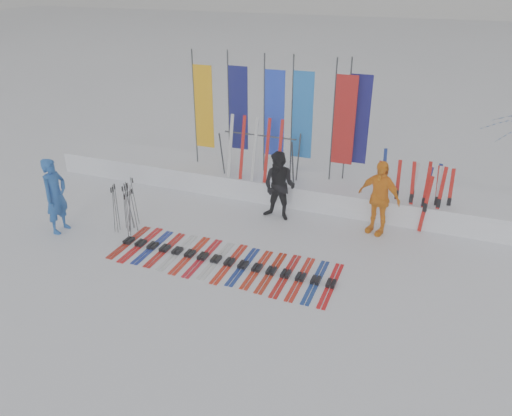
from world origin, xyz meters
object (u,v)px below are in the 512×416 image
at_px(person_blue, 56,196).
at_px(person_yellow, 379,198).
at_px(ski_rack, 260,150).
at_px(ski_row, 223,261).
at_px(person_black, 279,186).

height_order(person_blue, person_yellow, person_blue).
relative_size(person_yellow, ski_rack, 0.89).
xyz_separation_m(person_blue, ski_row, (4.27, 0.09, -0.89)).
relative_size(person_black, ski_row, 0.35).
relative_size(person_black, ski_rack, 0.86).
bearing_deg(person_black, person_yellow, 9.46).
bearing_deg(person_blue, ski_rack, -47.40).
xyz_separation_m(person_blue, person_yellow, (7.10, 2.68, -0.01)).
relative_size(person_blue, person_yellow, 1.01).
height_order(person_black, ski_row, person_black).
height_order(person_yellow, ski_row, person_yellow).
bearing_deg(person_blue, ski_row, -89.31).
bearing_deg(ski_row, person_blue, -178.81).
distance_m(person_yellow, ski_rack, 3.46).
relative_size(person_blue, ski_row, 0.37).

